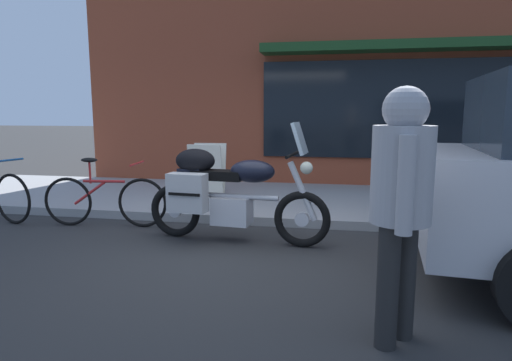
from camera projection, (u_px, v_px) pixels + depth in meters
ground_plane at (231, 254)px, 4.65m from camera, size 80.00×80.00×0.00m
touring_motorcycle at (224, 191)px, 5.02m from camera, size 2.19×0.62×1.40m
parked_bicycle at (104, 200)px, 5.73m from camera, size 1.66×0.48×0.92m
pedestrian_walking at (402, 187)px, 2.72m from camera, size 0.40×0.56×1.66m
sandwich_board_sign at (207, 170)px, 7.11m from camera, size 0.55×0.40×0.87m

